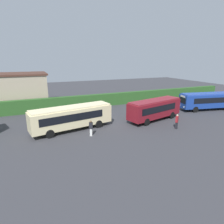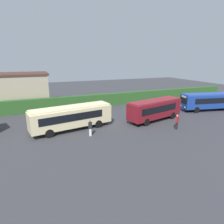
{
  "view_description": "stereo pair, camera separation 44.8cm",
  "coord_description": "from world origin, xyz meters",
  "px_view_note": "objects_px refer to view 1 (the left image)",
  "views": [
    {
      "loc": [
        -9.64,
        -24.26,
        8.69
      ],
      "look_at": [
        0.58,
        -0.78,
        1.64
      ],
      "focal_mm": 31.24,
      "sensor_mm": 36.0,
      "label": 1
    },
    {
      "loc": [
        -9.23,
        -24.44,
        8.69
      ],
      "look_at": [
        0.58,
        -0.78,
        1.64
      ],
      "focal_mm": 31.24,
      "sensor_mm": 36.0,
      "label": 2
    }
  ],
  "objects_px": {
    "bus_blue": "(208,100)",
    "traffic_cone": "(83,111)",
    "person_center": "(177,121)",
    "bus_cream": "(72,117)",
    "bus_maroon": "(155,108)",
    "person_left": "(91,128)"
  },
  "relations": [
    {
      "from": "bus_maroon",
      "to": "person_center",
      "type": "distance_m",
      "value": 4.32
    },
    {
      "from": "bus_cream",
      "to": "person_center",
      "type": "distance_m",
      "value": 13.22
    },
    {
      "from": "bus_cream",
      "to": "person_center",
      "type": "xyz_separation_m",
      "value": [
        12.24,
        -4.94,
        -0.73
      ]
    },
    {
      "from": "bus_cream",
      "to": "person_left",
      "type": "distance_m",
      "value": 3.33
    },
    {
      "from": "bus_maroon",
      "to": "person_left",
      "type": "height_order",
      "value": "bus_maroon"
    },
    {
      "from": "bus_maroon",
      "to": "traffic_cone",
      "type": "height_order",
      "value": "bus_maroon"
    },
    {
      "from": "bus_blue",
      "to": "person_center",
      "type": "height_order",
      "value": "bus_blue"
    },
    {
      "from": "bus_blue",
      "to": "person_center",
      "type": "bearing_deg",
      "value": 36.75
    },
    {
      "from": "bus_maroon",
      "to": "bus_cream",
      "type": "bearing_deg",
      "value": 163.23
    },
    {
      "from": "bus_maroon",
      "to": "bus_blue",
      "type": "distance_m",
      "value": 11.94
    },
    {
      "from": "bus_maroon",
      "to": "person_left",
      "type": "relative_size",
      "value": 4.89
    },
    {
      "from": "bus_blue",
      "to": "person_center",
      "type": "relative_size",
      "value": 5.28
    },
    {
      "from": "person_center",
      "to": "traffic_cone",
      "type": "xyz_separation_m",
      "value": [
        -9.03,
        11.95,
        -0.71
      ]
    },
    {
      "from": "bus_blue",
      "to": "person_left",
      "type": "distance_m",
      "value": 22.45
    },
    {
      "from": "bus_cream",
      "to": "bus_maroon",
      "type": "distance_m",
      "value": 11.86
    },
    {
      "from": "bus_blue",
      "to": "traffic_cone",
      "type": "relative_size",
      "value": 16.78
    },
    {
      "from": "bus_cream",
      "to": "bus_blue",
      "type": "bearing_deg",
      "value": -8.75
    },
    {
      "from": "bus_maroon",
      "to": "person_center",
      "type": "xyz_separation_m",
      "value": [
        0.4,
        -4.24,
        -0.73
      ]
    },
    {
      "from": "bus_blue",
      "to": "person_center",
      "type": "distance_m",
      "value": 12.71
    },
    {
      "from": "bus_cream",
      "to": "traffic_cone",
      "type": "xyz_separation_m",
      "value": [
        3.21,
        7.01,
        -1.44
      ]
    },
    {
      "from": "bus_blue",
      "to": "traffic_cone",
      "type": "height_order",
      "value": "bus_blue"
    },
    {
      "from": "bus_cream",
      "to": "person_left",
      "type": "relative_size",
      "value": 5.6
    }
  ]
}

